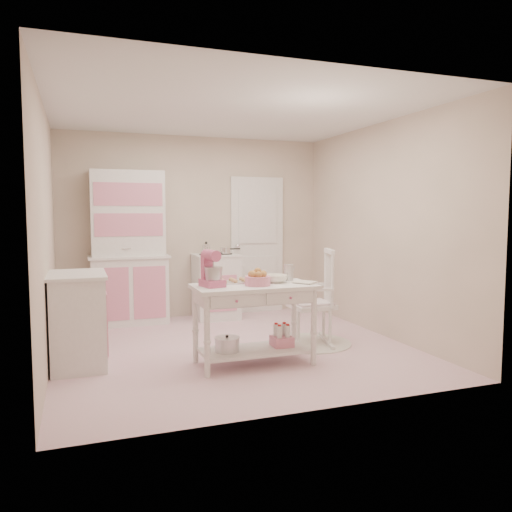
{
  "coord_description": "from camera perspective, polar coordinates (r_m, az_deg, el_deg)",
  "views": [
    {
      "loc": [
        -1.61,
        -5.23,
        1.51
      ],
      "look_at": [
        0.22,
        -0.13,
        1.04
      ],
      "focal_mm": 35.0,
      "sensor_mm": 36.0,
      "label": 1
    }
  ],
  "objects": [
    {
      "name": "door",
      "position": [
        7.56,
        0.11,
        1.27
      ],
      "size": [
        0.82,
        0.05,
        2.04
      ],
      "primitive_type": "cube",
      "color": "white",
      "rests_on": "ground"
    },
    {
      "name": "base_cabinet",
      "position": [
        5.25,
        -19.66,
        -6.85
      ],
      "size": [
        0.54,
        0.84,
        0.92
      ],
      "primitive_type": "cube",
      "color": "white",
      "rests_on": "ground"
    },
    {
      "name": "lace_rug",
      "position": [
        5.89,
        6.32,
        -9.83
      ],
      "size": [
        0.92,
        0.92,
        0.01
      ],
      "primitive_type": "cylinder",
      "color": "white",
      "rests_on": "ground"
    },
    {
      "name": "metal_pitcher",
      "position": [
        5.22,
        3.74,
        -1.9
      ],
      "size": [
        0.1,
        0.1,
        0.17
      ],
      "primitive_type": "cylinder",
      "color": "silver",
      "rests_on": "work_table"
    },
    {
      "name": "rocking_chair",
      "position": [
        5.78,
        6.38,
        -4.61
      ],
      "size": [
        0.65,
        0.82,
        1.1
      ],
      "primitive_type": "cube",
      "rotation": [
        0.0,
        0.0,
        -0.27
      ],
      "color": "white",
      "rests_on": "ground"
    },
    {
      "name": "bread_basket",
      "position": [
        4.88,
        0.19,
        -2.85
      ],
      "size": [
        0.25,
        0.25,
        0.09
      ],
      "primitive_type": "cylinder",
      "color": "pink",
      "rests_on": "work_table"
    },
    {
      "name": "cookie_tray",
      "position": [
        5.05,
        -2.52,
        -3.02
      ],
      "size": [
        0.34,
        0.24,
        0.02
      ],
      "primitive_type": "cube",
      "color": "silver",
      "rests_on": "work_table"
    },
    {
      "name": "hutch",
      "position": [
        6.94,
        -14.34,
        0.94
      ],
      "size": [
        1.06,
        0.5,
        2.08
      ],
      "primitive_type": "cube",
      "color": "white",
      "rests_on": "ground"
    },
    {
      "name": "work_table",
      "position": [
        5.0,
        -0.23,
        -7.85
      ],
      "size": [
        1.2,
        0.6,
        0.8
      ],
      "primitive_type": "cube",
      "color": "white",
      "rests_on": "ground"
    },
    {
      "name": "room_shell",
      "position": [
        5.47,
        -2.62,
        6.42
      ],
      "size": [
        3.84,
        3.84,
        2.62
      ],
      "color": "pink",
      "rests_on": "ground"
    },
    {
      "name": "stand_mixer",
      "position": [
        4.8,
        -5.04,
        -1.5
      ],
      "size": [
        0.26,
        0.32,
        0.34
      ],
      "primitive_type": "cube",
      "rotation": [
        0.0,
        0.0,
        0.22
      ],
      "color": "#D15885",
      "rests_on": "work_table"
    },
    {
      "name": "stove",
      "position": [
        7.16,
        -4.59,
        -3.46
      ],
      "size": [
        0.62,
        0.57,
        0.92
      ],
      "primitive_type": "cube",
      "color": "white",
      "rests_on": "ground"
    },
    {
      "name": "recipe_book",
      "position": [
        4.98,
        5.13,
        -3.11
      ],
      "size": [
        0.26,
        0.27,
        0.02
      ],
      "primitive_type": "imported",
      "rotation": [
        0.0,
        0.0,
        0.61
      ],
      "color": "white",
      "rests_on": "work_table"
    },
    {
      "name": "mixing_bowl",
      "position": [
        5.09,
        2.24,
        -2.6
      ],
      "size": [
        0.25,
        0.25,
        0.08
      ],
      "primitive_type": "imported",
      "color": "white",
      "rests_on": "work_table"
    }
  ]
}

